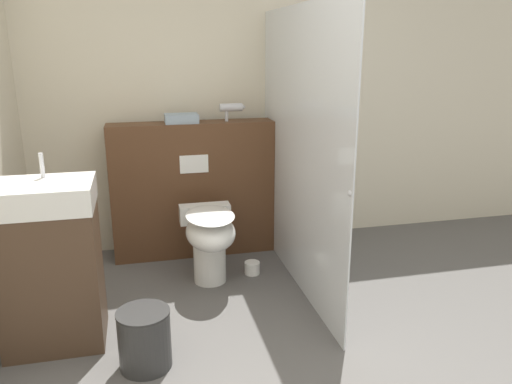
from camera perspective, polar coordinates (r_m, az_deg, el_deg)
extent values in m
cube|color=beige|center=(4.19, -5.19, 10.65)|extent=(8.00, 0.06, 2.50)
cube|color=#51331E|center=(4.07, -7.17, 0.28)|extent=(1.30, 0.24, 1.09)
cube|color=white|center=(3.89, -7.09, 3.19)|extent=(0.22, 0.01, 0.14)
cube|color=silver|center=(3.43, 4.89, 4.54)|extent=(0.01, 1.82, 1.93)
sphere|color=#B2B2B7|center=(2.64, 10.80, -0.14)|extent=(0.04, 0.04, 0.04)
cylinder|color=white|center=(3.67, -5.33, -7.32)|extent=(0.24, 0.24, 0.39)
ellipsoid|color=white|center=(3.51, -5.22, -4.61)|extent=(0.34, 0.49, 0.23)
ellipsoid|color=white|center=(3.46, -5.27, -2.68)|extent=(0.34, 0.48, 0.02)
cube|color=white|center=(3.75, -5.87, -2.45)|extent=(0.38, 0.13, 0.14)
cube|color=#473323|center=(3.09, -22.30, -8.99)|extent=(0.53, 0.41, 0.81)
cube|color=white|center=(2.92, -23.31, -0.43)|extent=(0.54, 0.42, 0.15)
cylinder|color=silver|center=(3.00, -23.28, 2.81)|extent=(0.02, 0.02, 0.14)
cylinder|color=#B7B7BC|center=(3.98, -2.88, 9.64)|extent=(0.18, 0.06, 0.06)
cone|color=#B7B7BC|center=(4.00, -1.39, 9.69)|extent=(0.03, 0.05, 0.05)
cylinder|color=#B7B7BC|center=(3.98, -3.38, 8.81)|extent=(0.03, 0.03, 0.10)
cube|color=#8C9EAD|center=(3.93, -8.52, 8.32)|extent=(0.25, 0.18, 0.07)
cylinder|color=white|center=(3.82, -0.45, -8.66)|extent=(0.12, 0.12, 0.09)
cylinder|color=#2D2D2D|center=(2.83, -12.61, -16.18)|extent=(0.28, 0.28, 0.32)
cylinder|color=#2D2D2D|center=(2.75, -12.82, -13.29)|extent=(0.28, 0.28, 0.01)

